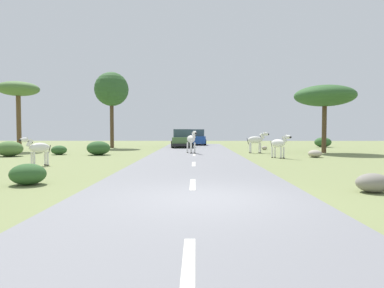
{
  "coord_description": "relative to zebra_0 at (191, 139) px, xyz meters",
  "views": [
    {
      "loc": [
        -0.3,
        -7.85,
        1.67
      ],
      "look_at": [
        -0.49,
        10.35,
        0.92
      ],
      "focal_mm": 30.85,
      "sensor_mm": 36.0,
      "label": 1
    }
  ],
  "objects": [
    {
      "name": "ground_plane",
      "position": [
        0.59,
        -15.64,
        -1.03
      ],
      "size": [
        90.0,
        90.0,
        0.0
      ],
      "primitive_type": "plane",
      "color": "olive"
    },
    {
      "name": "road",
      "position": [
        0.2,
        -15.64,
        -1.01
      ],
      "size": [
        6.0,
        64.0,
        0.05
      ],
      "primitive_type": "cube",
      "color": "slate",
      "rests_on": "ground_plane"
    },
    {
      "name": "lane_markings",
      "position": [
        0.2,
        -16.64,
        -0.98
      ],
      "size": [
        0.16,
        56.0,
        0.01
      ],
      "color": "silver",
      "rests_on": "road"
    },
    {
      "name": "zebra_0",
      "position": [
        0.0,
        0.0,
        0.0
      ],
      "size": [
        0.87,
        1.67,
        1.64
      ],
      "rotation": [
        0.0,
        0.0,
        3.49
      ],
      "color": "silver",
      "rests_on": "road"
    },
    {
      "name": "zebra_2",
      "position": [
        -7.11,
        -8.16,
        -0.19
      ],
      "size": [
        1.09,
        1.27,
        1.41
      ],
      "rotation": [
        0.0,
        0.0,
        2.47
      ],
      "color": "silver",
      "rests_on": "ground_plane"
    },
    {
      "name": "zebra_3",
      "position": [
        5.34,
        -3.59,
        -0.15
      ],
      "size": [
        1.1,
        1.36,
        1.47
      ],
      "rotation": [
        0.0,
        0.0,
        3.77
      ],
      "color": "silver",
      "rests_on": "ground_plane"
    },
    {
      "name": "zebra_4",
      "position": [
        4.79,
        0.89,
        -0.08
      ],
      "size": [
        1.7,
        0.54,
        1.6
      ],
      "rotation": [
        0.0,
        0.0,
        4.8
      ],
      "color": "silver",
      "rests_on": "ground_plane"
    },
    {
      "name": "car_0",
      "position": [
        -0.99,
        8.42,
        -0.18
      ],
      "size": [
        2.1,
        4.38,
        1.74
      ],
      "rotation": [
        0.0,
        0.0,
        3.16
      ],
      "color": "#476B38",
      "rests_on": "road"
    },
    {
      "name": "car_1",
      "position": [
        0.34,
        13.72,
        -0.18
      ],
      "size": [
        2.24,
        4.45,
        1.74
      ],
      "rotation": [
        0.0,
        0.0,
        0.07
      ],
      "color": "#1E479E",
      "rests_on": "road"
    },
    {
      "name": "tree_0",
      "position": [
        9.85,
        1.09,
        3.17
      ],
      "size": [
        4.4,
        4.4,
        5.0
      ],
      "color": "#4C3823",
      "rests_on": "ground_plane"
    },
    {
      "name": "tree_1",
      "position": [
        -14.08,
        3.16,
        3.89
      ],
      "size": [
        3.26,
        3.26,
        5.61
      ],
      "color": "brown",
      "rests_on": "ground_plane"
    },
    {
      "name": "tree_3",
      "position": [
        -7.76,
        8.15,
        4.54
      ],
      "size": [
        3.23,
        3.23,
        7.25
      ],
      "color": "#4C3823",
      "rests_on": "ground_plane"
    },
    {
      "name": "bush_0",
      "position": [
        -4.88,
        -13.45,
        -0.7
      ],
      "size": [
        1.09,
        0.98,
        0.65
      ],
      "primitive_type": "ellipsoid",
      "color": "#2D5628",
      "rests_on": "ground_plane"
    },
    {
      "name": "bush_1",
      "position": [
        -6.33,
        -1.16,
        -0.56
      ],
      "size": [
        1.57,
        1.41,
        0.94
      ],
      "primitive_type": "ellipsoid",
      "color": "#2D5628",
      "rests_on": "ground_plane"
    },
    {
      "name": "bush_2",
      "position": [
        13.06,
        9.6,
        -0.54
      ],
      "size": [
        1.64,
        1.47,
        0.98
      ],
      "primitive_type": "ellipsoid",
      "color": "#2D5628",
      "rests_on": "ground_plane"
    },
    {
      "name": "bush_3",
      "position": [
        -9.14,
        -0.89,
        -0.71
      ],
      "size": [
        1.06,
        0.95,
        0.63
      ],
      "primitive_type": "ellipsoid",
      "color": "#2D5628",
      "rests_on": "ground_plane"
    },
    {
      "name": "bush_4",
      "position": [
        -11.73,
        -2.37,
        -0.54
      ],
      "size": [
        1.64,
        1.48,
        0.99
      ],
      "primitive_type": "ellipsoid",
      "color": "#4C7038",
      "rests_on": "ground_plane"
    },
    {
      "name": "rock_1",
      "position": [
        7.71,
        -3.01,
        -0.8
      ],
      "size": [
        0.84,
        0.79,
        0.47
      ],
      "primitive_type": "ellipsoid",
      "color": "#A89E8C",
      "rests_on": "ground_plane"
    },
    {
      "name": "rock_2",
      "position": [
        6.25,
        4.97,
        -0.87
      ],
      "size": [
        0.47,
        0.41,
        0.33
      ],
      "primitive_type": "ellipsoid",
      "color": "#A89E8C",
      "rests_on": "ground_plane"
    },
    {
      "name": "rock_4",
      "position": [
        5.08,
        -14.61,
        -0.77
      ],
      "size": [
        0.9,
        0.71,
        0.52
      ],
      "primitive_type": "ellipsoid",
      "color": "gray",
      "rests_on": "ground_plane"
    }
  ]
}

